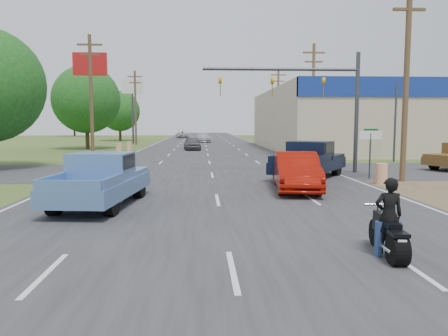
{
  "coord_description": "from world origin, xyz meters",
  "views": [
    {
      "loc": [
        -0.6,
        -8.28,
        2.9
      ],
      "look_at": [
        0.21,
        7.35,
        1.3
      ],
      "focal_mm": 35.0,
      "sensor_mm": 36.0,
      "label": 1
    }
  ],
  "objects": [
    {
      "name": "utility_pole_6",
      "position": [
        -9.5,
        52.0,
        5.32
      ],
      "size": [
        2.0,
        0.28,
        10.0
      ],
      "color": "#4C3823",
      "rests_on": "ground"
    },
    {
      "name": "distant_car_grey",
      "position": [
        -1.59,
        39.65,
        0.7
      ],
      "size": [
        2.09,
        4.28,
        1.41
      ],
      "primitive_type": "imported",
      "rotation": [
        0.0,
        0.0,
        0.11
      ],
      "color": "#545358",
      "rests_on": "ground"
    },
    {
      "name": "navy_pickup",
      "position": [
        5.21,
        14.66,
        0.99
      ],
      "size": [
        5.17,
        6.16,
        1.96
      ],
      "rotation": [
        0.0,
        0.0,
        -0.59
      ],
      "color": "black",
      "rests_on": "ground"
    },
    {
      "name": "ground",
      "position": [
        0.0,
        0.0,
        0.0
      ],
      "size": [
        200.0,
        200.0,
        0.0
      ],
      "primitive_type": "plane",
      "color": "#395020",
      "rests_on": "ground"
    },
    {
      "name": "barrel_3",
      "position": [
        -8.2,
        38.0,
        0.5
      ],
      "size": [
        0.56,
        0.56,
        1.0
      ],
      "primitive_type": "cylinder",
      "color": "orange",
      "rests_on": "ground"
    },
    {
      "name": "street_name_sign",
      "position": [
        8.8,
        15.5,
        1.61
      ],
      "size": [
        0.8,
        0.08,
        2.61
      ],
      "color": "#3F3F44",
      "rests_on": "ground"
    },
    {
      "name": "utility_pole_2",
      "position": [
        9.5,
        31.0,
        5.32
      ],
      "size": [
        2.0,
        0.28,
        10.0
      ],
      "color": "#4C3823",
      "rests_on": "ground"
    },
    {
      "name": "blue_pickup",
      "position": [
        -4.12,
        7.26,
        0.95
      ],
      "size": [
        2.82,
        5.87,
        1.87
      ],
      "rotation": [
        0.0,
        0.0,
        -0.12
      ],
      "color": "black",
      "rests_on": "ground"
    },
    {
      "name": "tree_2",
      "position": [
        -14.2,
        66.0,
        4.95
      ],
      "size": [
        6.72,
        6.72,
        8.32
      ],
      "color": "#422D19",
      "rests_on": "ground"
    },
    {
      "name": "lane_sign",
      "position": [
        8.2,
        14.0,
        1.9
      ],
      "size": [
        1.2,
        0.08,
        2.52
      ],
      "color": "#3F3F44",
      "rests_on": "ground"
    },
    {
      "name": "main_road",
      "position": [
        0.0,
        40.0,
        0.01
      ],
      "size": [
        15.0,
        180.0,
        0.02
      ],
      "primitive_type": "cube",
      "color": "#2D2D30",
      "rests_on": "ground"
    },
    {
      "name": "barrel_1",
      "position": [
        8.4,
        20.5,
        0.5
      ],
      "size": [
        0.56,
        0.56,
        1.0
      ],
      "primitive_type": "cylinder",
      "color": "orange",
      "rests_on": "ground"
    },
    {
      "name": "tree_6",
      "position": [
        -30.0,
        95.0,
        6.51
      ],
      "size": [
        8.82,
        8.82,
        10.92
      ],
      "color": "#422D19",
      "rests_on": "ground"
    },
    {
      "name": "barrel_0",
      "position": [
        8.0,
        12.0,
        0.5
      ],
      "size": [
        0.56,
        0.56,
        1.0
      ],
      "primitive_type": "cylinder",
      "color": "orange",
      "rests_on": "ground"
    },
    {
      "name": "barrel_2",
      "position": [
        -8.5,
        34.0,
        0.5
      ],
      "size": [
        0.56,
        0.56,
        1.0
      ],
      "primitive_type": "cylinder",
      "color": "orange",
      "rests_on": "ground"
    },
    {
      "name": "red_convertible",
      "position": [
        3.5,
        10.22,
        0.83
      ],
      "size": [
        2.33,
        5.2,
        1.66
      ],
      "primitive_type": "imported",
      "rotation": [
        0.0,
        0.0,
        -0.12
      ],
      "color": "#951106",
      "rests_on": "ground"
    },
    {
      "name": "signal_mast",
      "position": [
        5.82,
        17.0,
        4.8
      ],
      "size": [
        9.12,
        0.4,
        7.0
      ],
      "color": "#3F3F44",
      "rests_on": "ground"
    },
    {
      "name": "utility_pole_3",
      "position": [
        9.5,
        49.0,
        5.32
      ],
      "size": [
        2.0,
        0.28,
        10.0
      ],
      "color": "#4C3823",
      "rests_on": "ground"
    },
    {
      "name": "tree_1",
      "position": [
        -13.5,
        42.0,
        5.57
      ],
      "size": [
        7.56,
        7.56,
        9.36
      ],
      "color": "#422D19",
      "rests_on": "ground"
    },
    {
      "name": "motorcycle",
      "position": [
        3.43,
        0.73,
        0.47
      ],
      "size": [
        0.64,
        2.09,
        1.06
      ],
      "rotation": [
        0.0,
        0.0,
        -0.08
      ],
      "color": "black",
      "rests_on": "ground"
    },
    {
      "name": "cross_road",
      "position": [
        0.0,
        18.0,
        0.01
      ],
      "size": [
        120.0,
        10.0,
        0.02
      ],
      "primitive_type": "cube",
      "color": "#2D2D30",
      "rests_on": "ground"
    },
    {
      "name": "distant_car_silver",
      "position": [
        -0.34,
        59.25,
        0.73
      ],
      "size": [
        2.64,
        5.26,
        1.47
      ],
      "primitive_type": "imported",
      "rotation": [
        0.0,
        0.0,
        0.12
      ],
      "color": "silver",
      "rests_on": "ground"
    },
    {
      "name": "rider",
      "position": [
        3.44,
        0.78,
        0.82
      ],
      "size": [
        0.63,
        0.44,
        1.65
      ],
      "primitive_type": "imported",
      "rotation": [
        0.0,
        0.0,
        3.07
      ],
      "color": "black",
      "rests_on": "ground"
    },
    {
      "name": "distant_car_white",
      "position": [
        -4.38,
        80.17,
        0.72
      ],
      "size": [
        2.79,
        5.37,
        1.44
      ],
      "primitive_type": "imported",
      "rotation": [
        0.0,
        0.0,
        3.22
      ],
      "color": "silver",
      "rests_on": "ground"
    },
    {
      "name": "utility_pole_1",
      "position": [
        9.5,
        13.0,
        5.32
      ],
      "size": [
        2.0,
        0.28,
        10.0
      ],
      "color": "#4C3823",
      "rests_on": "ground"
    },
    {
      "name": "tree_5",
      "position": [
        30.0,
        95.0,
        5.88
      ],
      "size": [
        7.98,
        7.98,
        9.88
      ],
      "color": "#422D19",
      "rests_on": "ground"
    },
    {
      "name": "pole_sign_left_near",
      "position": [
        -10.5,
        32.0,
        7.17
      ],
      "size": [
        3.0,
        0.35,
        9.2
      ],
      "color": "#3F3F44",
      "rests_on": "ground"
    },
    {
      "name": "utility_pole_5",
      "position": [
        -9.5,
        28.0,
        5.32
      ],
      "size": [
        2.0,
        0.28,
        10.0
      ],
      "color": "#4C3823",
      "rests_on": "ground"
    },
    {
      "name": "pole_sign_left_far",
      "position": [
        -10.5,
        56.0,
        7.17
      ],
      "size": [
        3.0,
        0.35,
        9.2
      ],
      "color": "#3F3F44",
      "rests_on": "ground"
    }
  ]
}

